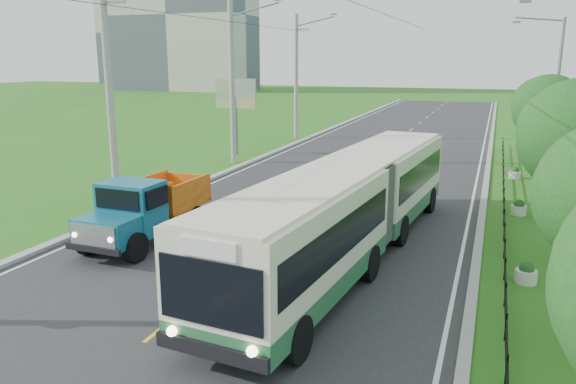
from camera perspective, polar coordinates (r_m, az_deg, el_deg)
The scene contains 23 objects.
ground at distance 14.95m, azimuth -11.98°, elevation -12.89°, with size 240.00×240.00×0.00m, color #256818.
road at distance 32.74m, azimuth 6.89°, elevation 1.81°, with size 14.00×120.00×0.02m, color #28282B.
curb_left at distance 35.06m, azimuth -4.62°, elevation 2.75°, with size 0.40×120.00×0.15m, color #9E9E99.
curb_right at distance 31.89m, azimuth 19.48°, elevation 0.89°, with size 0.30×120.00×0.10m, color #9E9E99.
edge_line_left at distance 34.85m, azimuth -3.80°, elevation 2.61°, with size 0.12×120.00×0.00m, color silver.
edge_line_right at distance 31.90m, azimuth 18.58°, elevation 0.92°, with size 0.12×120.00×0.00m, color silver.
centre_dash at distance 14.94m, azimuth -11.99°, elevation -12.81°, with size 0.12×2.20×0.00m, color yellow.
railing_right at distance 25.99m, azimuth 21.07°, elevation -1.40°, with size 0.04×40.00×0.60m, color black.
pole_near at distance 25.61m, azimuth -17.62°, elevation 9.55°, with size 3.51×0.32×10.00m.
pole_mid at distance 35.85m, azimuth -5.66°, elevation 11.04°, with size 3.51×0.32×10.00m.
pole_far at distance 46.93m, azimuth 0.87°, elevation 11.66°, with size 3.51×0.32×10.00m.
tree_fourth at distance 25.65m, azimuth 25.85°, elevation 5.46°, with size 3.24×3.31×5.40m.
tree_fifth at distance 31.57m, azimuth 24.97°, elevation 7.29°, with size 3.48×3.52×5.80m.
tree_back at distance 37.55m, azimuth 24.29°, elevation 7.84°, with size 3.30×3.36×5.50m.
streetlight_far at distance 39.39m, azimuth 25.46°, elevation 9.76°, with size 3.02×0.20×9.07m.
planter_near at distance 18.37m, azimuth 23.04°, elevation -7.65°, with size 0.64×0.64×0.67m.
planter_mid at distance 26.01m, azimuth 22.39°, elevation -1.54°, with size 0.64×0.64×0.67m.
planter_far at distance 33.83m, azimuth 22.04°, elevation 1.77°, with size 0.64×0.64×0.67m.
billboard_left at distance 39.15m, azimuth -5.33°, elevation 9.45°, with size 3.00×0.20×5.20m.
apartment_near at distance 123.47m, azimuth -10.53°, elevation 17.15°, with size 28.00×14.00×30.00m, color #B7B2A3.
apartment_far at distance 157.78m, azimuth -13.81°, elevation 15.42°, with size 24.00×14.00×26.00m, color #B7B2A3.
bus at distance 18.53m, azimuth 6.30°, elevation -1.10°, with size 4.20×16.78×3.21m.
dump_truck at distance 20.97m, azimuth -14.28°, elevation -1.34°, with size 2.37×5.76×2.40m.
Camera 1 is at (7.39, -11.22, 6.56)m, focal length 35.00 mm.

